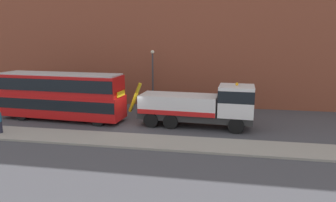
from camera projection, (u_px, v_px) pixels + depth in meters
ground_plane at (131, 124)px, 24.79m from camera, size 120.00×120.00×0.00m
near_kerb at (113, 139)px, 20.73m from camera, size 60.00×2.80×0.15m
building_facade at (152, 27)px, 30.92m from camera, size 60.00×1.50×16.00m
recovery_tow_truck at (201, 105)px, 23.66m from camera, size 10.21×3.22×3.67m
double_decker_bus at (61, 94)px, 25.67m from camera, size 11.16×3.26×4.06m
pedestrian_onlooker at (0, 122)px, 21.82m from camera, size 0.42×0.48×1.71m
street_lamp at (153, 74)px, 29.65m from camera, size 0.36×0.36×5.83m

